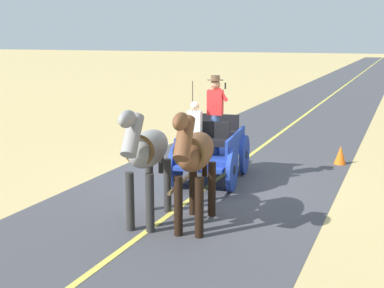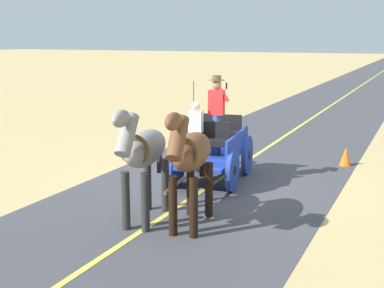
{
  "view_description": "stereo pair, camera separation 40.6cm",
  "coord_description": "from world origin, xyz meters",
  "px_view_note": "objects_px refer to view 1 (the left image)",
  "views": [
    {
      "loc": [
        -3.99,
        10.72,
        3.34
      ],
      "look_at": [
        0.13,
        0.96,
        1.1
      ],
      "focal_mm": 47.51,
      "sensor_mm": 36.0,
      "label": 1
    },
    {
      "loc": [
        -4.36,
        10.55,
        3.34
      ],
      "look_at": [
        0.13,
        0.96,
        1.1
      ],
      "focal_mm": 47.51,
      "sensor_mm": 36.0,
      "label": 2
    }
  ],
  "objects_px": {
    "traffic_cone": "(340,155)",
    "horse_off_side": "(147,152)",
    "horse_near_side": "(195,155)",
    "horse_drawn_carriage": "(211,147)"
  },
  "relations": [
    {
      "from": "horse_near_side",
      "to": "horse_off_side",
      "type": "bearing_deg",
      "value": 7.04
    },
    {
      "from": "horse_off_side",
      "to": "traffic_cone",
      "type": "xyz_separation_m",
      "value": [
        -2.69,
        -5.88,
        -1.07
      ]
    },
    {
      "from": "horse_near_side",
      "to": "horse_off_side",
      "type": "height_order",
      "value": "same"
    },
    {
      "from": "horse_near_side",
      "to": "traffic_cone",
      "type": "distance_m",
      "value": 6.14
    },
    {
      "from": "horse_drawn_carriage",
      "to": "traffic_cone",
      "type": "bearing_deg",
      "value": -132.99
    },
    {
      "from": "horse_off_side",
      "to": "traffic_cone",
      "type": "relative_size",
      "value": 4.42
    },
    {
      "from": "traffic_cone",
      "to": "horse_off_side",
      "type": "bearing_deg",
      "value": 65.39
    },
    {
      "from": "horse_drawn_carriage",
      "to": "horse_off_side",
      "type": "xyz_separation_m",
      "value": [
        0.06,
        3.06,
        0.51
      ]
    },
    {
      "from": "horse_near_side",
      "to": "traffic_cone",
      "type": "height_order",
      "value": "horse_near_side"
    },
    {
      "from": "horse_drawn_carriage",
      "to": "horse_near_side",
      "type": "bearing_deg",
      "value": 105.36
    }
  ]
}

